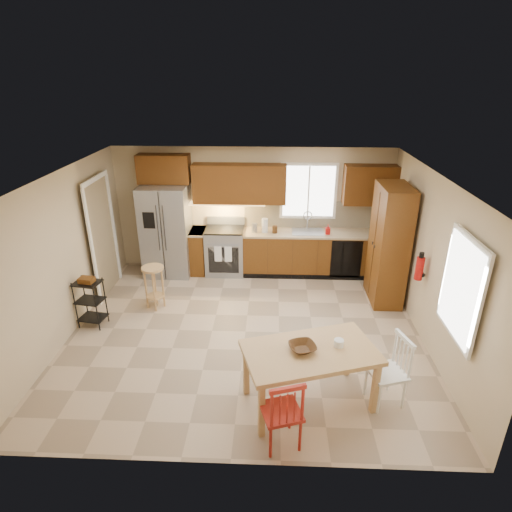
{
  "coord_description": "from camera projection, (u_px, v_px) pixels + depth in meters",
  "views": [
    {
      "loc": [
        0.41,
        -5.77,
        3.86
      ],
      "look_at": [
        0.15,
        0.4,
        1.15
      ],
      "focal_mm": 30.0,
      "sensor_mm": 36.0,
      "label": 1
    }
  ],
  "objects": [
    {
      "name": "window_right",
      "position": [
        462.0,
        289.0,
        5.1
      ],
      "size": [
        0.04,
        1.02,
        1.32
      ],
      "primitive_type": "cube",
      "color": "white",
      "rests_on": "wall_right"
    },
    {
      "name": "doorway",
      "position": [
        102.0,
        238.0,
        7.71
      ],
      "size": [
        0.04,
        0.95,
        2.1
      ],
      "primitive_type": "cube",
      "color": "#8C7A59",
      "rests_on": "wall_left"
    },
    {
      "name": "base_cabinet_narrow",
      "position": [
        198.0,
        251.0,
        8.71
      ],
      "size": [
        0.3,
        0.6,
        0.9
      ],
      "primitive_type": "cube",
      "color": "#5F3411",
      "rests_on": "floor"
    },
    {
      "name": "pantry",
      "position": [
        389.0,
        245.0,
        7.42
      ],
      "size": [
        0.5,
        0.95,
        2.1
      ],
      "primitive_type": "cube",
      "color": "#5F3411",
      "rests_on": "floor"
    },
    {
      "name": "chair_white",
      "position": [
        387.0,
        371.0,
        5.23
      ],
      "size": [
        0.54,
        0.54,
        0.92
      ],
      "primitive_type": null,
      "rotation": [
        0.0,
        0.0,
        1.87
      ],
      "color": "white",
      "rests_on": "floor"
    },
    {
      "name": "paper_towel",
      "position": [
        265.0,
        225.0,
        8.38
      ],
      "size": [
        0.12,
        0.12,
        0.28
      ],
      "primitive_type": "cylinder",
      "color": "white",
      "rests_on": "base_cabinet_run"
    },
    {
      "name": "utility_cart",
      "position": [
        91.0,
        303.0,
        6.87
      ],
      "size": [
        0.45,
        0.38,
        0.81
      ],
      "primitive_type": null,
      "rotation": [
        0.0,
        0.0,
        -0.17
      ],
      "color": "black",
      "rests_on": "floor"
    },
    {
      "name": "chair_red",
      "position": [
        281.0,
        410.0,
        4.64
      ],
      "size": [
        0.54,
        0.54,
        0.92
      ],
      "primitive_type": null,
      "rotation": [
        0.0,
        0.0,
        0.3
      ],
      "color": "#AA251A",
      "rests_on": "floor"
    },
    {
      "name": "floor",
      "position": [
        245.0,
        332.0,
        6.84
      ],
      "size": [
        5.5,
        5.5,
        0.0
      ],
      "primitive_type": "plane",
      "color": "tan",
      "rests_on": "ground"
    },
    {
      "name": "wall_front",
      "position": [
        227.0,
        369.0,
        4.05
      ],
      "size": [
        5.5,
        0.02,
        2.5
      ],
      "primitive_type": "cube",
      "color": "#CCB793",
      "rests_on": "ground"
    },
    {
      "name": "canister_steel",
      "position": [
        255.0,
        228.0,
        8.41
      ],
      "size": [
        0.11,
        0.11,
        0.18
      ],
      "primitive_type": "cylinder",
      "color": "gray",
      "rests_on": "base_cabinet_run"
    },
    {
      "name": "ceiling",
      "position": [
        244.0,
        177.0,
        5.84
      ],
      "size": [
        5.5,
        5.0,
        0.02
      ],
      "primitive_type": "cube",
      "color": "silver",
      "rests_on": "ground"
    },
    {
      "name": "window_back",
      "position": [
        309.0,
        191.0,
        8.4
      ],
      "size": [
        1.12,
        0.04,
        1.12
      ],
      "primitive_type": "cube",
      "color": "white",
      "rests_on": "wall_back"
    },
    {
      "name": "upper_left_block",
      "position": [
        239.0,
        184.0,
        8.24
      ],
      "size": [
        1.8,
        0.35,
        0.75
      ],
      "primitive_type": "cube",
      "color": "#59300E",
      "rests_on": "wall_back"
    },
    {
      "name": "upper_right_block",
      "position": [
        370.0,
        185.0,
        8.15
      ],
      "size": [
        1.0,
        0.35,
        0.75
      ],
      "primitive_type": "cube",
      "color": "#59300E",
      "rests_on": "wall_back"
    },
    {
      "name": "wall_right",
      "position": [
        433.0,
        264.0,
        6.23
      ],
      "size": [
        0.02,
        5.0,
        2.5
      ],
      "primitive_type": "cube",
      "color": "#CCB793",
      "rests_on": "ground"
    },
    {
      "name": "fire_extinguisher",
      "position": [
        419.0,
        268.0,
        6.43
      ],
      "size": [
        0.12,
        0.12,
        0.36
      ],
      "primitive_type": "cylinder",
      "color": "#AA0E0B",
      "rests_on": "wall_right"
    },
    {
      "name": "sink",
      "position": [
        308.0,
        234.0,
        8.47
      ],
      "size": [
        0.62,
        0.46,
        0.16
      ],
      "primitive_type": "cube",
      "color": "gray",
      "rests_on": "base_cabinet_run"
    },
    {
      "name": "table_jar",
      "position": [
        339.0,
        345.0,
        5.16
      ],
      "size": [
        0.15,
        0.15,
        0.14
      ],
      "primitive_type": "cylinder",
      "rotation": [
        0.0,
        0.0,
        0.3
      ],
      "color": "white",
      "rests_on": "dining_table"
    },
    {
      "name": "dishwasher",
      "position": [
        346.0,
        259.0,
        8.34
      ],
      "size": [
        0.6,
        0.02,
        0.78
      ],
      "primitive_type": "cube",
      "color": "black",
      "rests_on": "floor"
    },
    {
      "name": "upper_over_fridge",
      "position": [
        164.0,
        169.0,
        8.19
      ],
      "size": [
        1.0,
        0.35,
        0.55
      ],
      "primitive_type": "cube",
      "color": "#59300E",
      "rests_on": "wall_back"
    },
    {
      "name": "range_stove",
      "position": [
        225.0,
        251.0,
        8.68
      ],
      "size": [
        0.76,
        0.63,
        0.92
      ],
      "primitive_type": "cube",
      "color": "gray",
      "rests_on": "floor"
    },
    {
      "name": "backsplash",
      "position": [
        317.0,
        214.0,
        8.59
      ],
      "size": [
        2.92,
        0.03,
        0.55
      ],
      "primitive_type": "cube",
      "color": "beige",
      "rests_on": "wall_back"
    },
    {
      "name": "wall_left",
      "position": [
        63.0,
        257.0,
        6.44
      ],
      "size": [
        0.02,
        5.0,
        2.5
      ],
      "primitive_type": "cube",
      "color": "#CCB793",
      "rests_on": "ground"
    },
    {
      "name": "table_bowl",
      "position": [
        302.0,
        351.0,
        5.09
      ],
      "size": [
        0.4,
        0.4,
        0.08
      ],
      "primitive_type": "imported",
      "rotation": [
        0.0,
        0.0,
        0.3
      ],
      "color": "#472813",
      "rests_on": "dining_table"
    },
    {
      "name": "base_cabinet_run",
      "position": [
        316.0,
        253.0,
        8.62
      ],
      "size": [
        2.92,
        0.6,
        0.9
      ],
      "primitive_type": "cube",
      "color": "#5F3411",
      "rests_on": "floor"
    },
    {
      "name": "wall_back",
      "position": [
        253.0,
        210.0,
        8.63
      ],
      "size": [
        5.5,
        0.02,
        2.5
      ],
      "primitive_type": "cube",
      "color": "#CCB793",
      "rests_on": "ground"
    },
    {
      "name": "canister_wood",
      "position": [
        275.0,
        229.0,
        8.37
      ],
      "size": [
        0.1,
        0.1,
        0.14
      ],
      "primitive_type": "cylinder",
      "color": "#472813",
      "rests_on": "base_cabinet_run"
    },
    {
      "name": "soap_bottle",
      "position": [
        328.0,
        229.0,
        8.3
      ],
      "size": [
        0.09,
        0.09,
        0.19
      ],
      "primitive_type": "imported",
      "color": "#AA0E0B",
      "rests_on": "base_cabinet_run"
    },
    {
      "name": "refrigerator",
      "position": [
        167.0,
        231.0,
        8.48
      ],
      "size": [
        0.92,
        0.75,
        1.82
      ],
      "primitive_type": "cube",
      "color": "gray",
      "rests_on": "floor"
    },
    {
      "name": "bar_stool",
      "position": [
        154.0,
        287.0,
        7.4
      ],
      "size": [
        0.47,
        0.47,
        0.78
      ],
      "primitive_type": null,
      "rotation": [
        0.0,
        0.0,
        -0.28
      ],
      "color": "tan",
      "rests_on": "floor"
    },
    {
      "name": "dining_table",
      "position": [
        309.0,
        377.0,
        5.25
      ],
      "size": [
        1.76,
        1.31,
        0.77
      ],
      "primitive_type": null,
      "rotation": [
        0.0,
        0.0,
        0.3
      ],
      "color": "tan",
      "rests_on": "floor"
    },
    {
      "name": "undercab_glow",
      "position": [
        224.0,
        204.0,
        8.39
      ],
      "size": [
        1.6,
        0.3,
        0.01
      ],
      "primitive_type": "cube",
      "color": "#FFBF66",
      "rests_on": "wall_back"
    }
  ]
}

